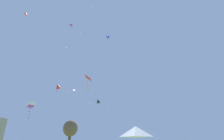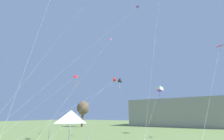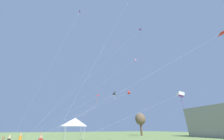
% 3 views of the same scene
% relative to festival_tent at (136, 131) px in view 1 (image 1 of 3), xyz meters
% --- Properties ---
extents(tree_far_centre, '(4.81, 4.81, 9.70)m').
position_rel_festival_tent_xyz_m(tree_far_centre, '(32.82, 24.87, 3.46)').
color(tree_far_centre, brown).
rests_on(tree_far_centre, ground).
extents(festival_tent, '(3.10, 3.10, 4.09)m').
position_rel_festival_tent_xyz_m(festival_tent, '(0.00, 0.00, 0.00)').
color(festival_tent, '#B7B7BC').
rests_on(festival_tent, ground).
extents(kite_red_diamond_0, '(4.07, 19.64, 10.67)m').
position_rel_festival_tent_xyz_m(kite_red_diamond_0, '(-0.87, 11.45, 6.68)').
color(kite_red_diamond_0, silver).
rests_on(kite_red_diamond_0, ground).
extents(kite_pink_diamond_1, '(8.21, 24.73, 22.38)m').
position_rel_festival_tent_xyz_m(kite_pink_diamond_1, '(-4.70, 16.62, 18.42)').
color(kite_pink_diamond_1, silver).
rests_on(kite_pink_diamond_1, ground).
extents(kite_red_delta_2, '(6.31, 24.42, 15.34)m').
position_rel_festival_tent_xyz_m(kite_red_delta_2, '(16.68, 17.00, 11.49)').
color(kite_red_delta_2, silver).
rests_on(kite_red_delta_2, ground).
extents(kite_white_box_3, '(4.03, 25.35, 9.56)m').
position_rel_festival_tent_xyz_m(kite_white_box_3, '(5.26, 20.31, 5.53)').
color(kite_white_box_3, silver).
rests_on(kite_white_box_3, ground).
extents(kite_black_diamond_6, '(5.31, 13.93, 8.82)m').
position_rel_festival_tent_xyz_m(kite_black_diamond_6, '(2.87, 6.10, 4.95)').
color(kite_black_diamond_6, silver).
rests_on(kite_black_diamond_6, ground).
extents(kite_blue_diamond_7, '(2.33, 10.91, 26.78)m').
position_rel_festival_tent_xyz_m(kite_blue_diamond_7, '(10.39, 6.63, 22.57)').
color(kite_blue_diamond_7, silver).
rests_on(kite_blue_diamond_7, ground).
extents(kite_purple_delta_8, '(6.85, 21.52, 25.56)m').
position_rel_festival_tent_xyz_m(kite_purple_delta_8, '(3.72, 12.54, 21.36)').
color(kite_purple_delta_8, silver).
rests_on(kite_purple_delta_8, ground).
extents(kite_red_delta_9, '(3.21, 13.51, 10.03)m').
position_rel_festival_tent_xyz_m(kite_red_delta_9, '(-4.61, 5.05, 6.04)').
color(kite_red_delta_9, silver).
rests_on(kite_red_delta_9, ground).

